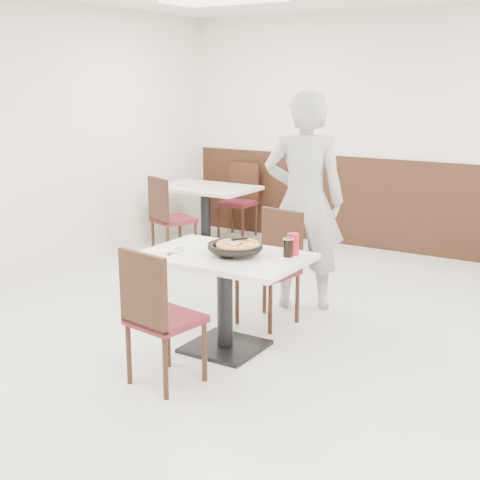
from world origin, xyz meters
The scene contains 20 objects.
floor centered at (0.00, 0.00, 0.00)m, with size 7.00×7.00×0.00m, color #AFAFA9.
wall_back centered at (0.00, 3.50, 1.40)m, with size 6.00×0.04×2.80m, color silver.
wainscot_back centered at (0.00, 3.48, 0.55)m, with size 5.90×0.03×1.10m, color black.
fluo_panel_c centered at (-1.50, 1.80, 2.78)m, with size 1.20×0.60×0.02m, color white.
main_table centered at (-0.25, -0.11, 0.38)m, with size 1.20×0.80×0.75m, color white, non-canonical shape.
chair_near centered at (-0.27, -0.81, 0.47)m, with size 0.42×0.42×0.95m, color black, non-canonical shape.
chair_far centered at (-0.26, 0.55, 0.47)m, with size 0.42×0.42×0.95m, color black, non-canonical shape.
trivet centered at (-0.20, -0.14, 0.77)m, with size 0.13×0.13×0.04m, color black.
pizza_pan centered at (-0.17, -0.10, 0.79)m, with size 0.37×0.37×0.01m, color black.
pizza centered at (-0.15, -0.08, 0.81)m, with size 0.30×0.30×0.02m, color gold.
pizza_server centered at (-0.17, -0.10, 0.84)m, with size 0.08×0.10×0.00m, color white.
napkin centered at (-0.68, -0.29, 0.75)m, with size 0.16×0.16×0.00m, color white.
side_plate centered at (-0.65, -0.26, 0.76)m, with size 0.18×0.18×0.01m, color white.
fork centered at (-0.59, -0.27, 0.77)m, with size 0.02×0.18×0.00m, color white.
cola_glass centered at (0.18, 0.07, 0.81)m, with size 0.07×0.07×0.13m, color black.
red_cup centered at (0.18, 0.15, 0.83)m, with size 0.09×0.09×0.16m, color #B3112C.
diner_person centered at (-0.20, 1.09, 0.97)m, with size 0.71×0.46×1.94m, color #A0A0A4.
bg_table_left centered at (-2.22, 2.47, 0.38)m, with size 1.20×0.80×0.75m, color white, non-canonical shape.
bg_chair_left_near centered at (-2.21, 1.82, 0.47)m, with size 0.42×0.42×0.95m, color black, non-canonical shape.
bg_chair_left_far centered at (-2.16, 3.11, 0.47)m, with size 0.42×0.42×0.95m, color black, non-canonical shape.
Camera 1 is at (2.38, -4.12, 2.01)m, focal length 50.00 mm.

